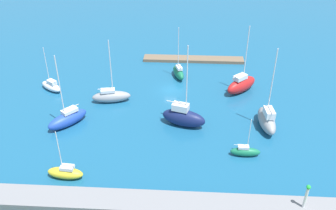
{
  "coord_description": "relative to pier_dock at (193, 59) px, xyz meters",
  "views": [
    {
      "loc": [
        -3.35,
        65.63,
        36.61
      ],
      "look_at": [
        0.0,
        8.46,
        1.5
      ],
      "focal_mm": 38.66,
      "sensor_mm": 36.0,
      "label": 1
    }
  ],
  "objects": [
    {
      "name": "water",
      "position": [
        4.8,
        14.97,
        -0.35
      ],
      "size": [
        160.0,
        160.0,
        0.0
      ],
      "primitive_type": "plane",
      "color": "#19567F",
      "rests_on": "ground"
    },
    {
      "name": "pier_dock",
      "position": [
        0.0,
        0.0,
        0.0
      ],
      "size": [
        24.08,
        3.16,
        0.71
      ],
      "primitive_type": "cube",
      "color": "brown",
      "rests_on": "ground"
    },
    {
      "name": "breakwater",
      "position": [
        4.8,
        47.17,
        0.37
      ],
      "size": [
        58.1,
        3.78,
        1.44
      ],
      "primitive_type": "cube",
      "color": "gray",
      "rests_on": "ground"
    },
    {
      "name": "harbor_beacon",
      "position": [
        -13.88,
        47.17,
        3.24
      ],
      "size": [
        0.56,
        0.56,
        3.73
      ],
      "color": "silver",
      "rests_on": "breakwater"
    },
    {
      "name": "sailboat_green_center_basin",
      "position": [
        3.34,
        9.14,
        0.9
      ],
      "size": [
        3.47,
        6.1,
        11.37
      ],
      "rotation": [
        0.0,
        0.0,
        5.03
      ],
      "color": "#19724C",
      "rests_on": "water"
    },
    {
      "name": "sailboat_gray_far_north",
      "position": [
        16.1,
        20.34,
        0.89
      ],
      "size": [
        7.75,
        3.7,
        12.77
      ],
      "rotation": [
        0.0,
        0.0,
        3.33
      ],
      "color": "gray",
      "rests_on": "water"
    },
    {
      "name": "sailboat_blue_west_end",
      "position": [
        22.2,
        28.75,
        0.99
      ],
      "size": [
        6.89,
        7.38,
        13.47
      ],
      "rotation": [
        0.0,
        0.0,
        0.85
      ],
      "color": "#2347B2",
      "rests_on": "water"
    },
    {
      "name": "sailboat_red_far_south",
      "position": [
        -9.68,
        14.84,
        1.34
      ],
      "size": [
        7.53,
        7.25,
        13.93
      ],
      "rotation": [
        0.0,
        0.0,
        3.89
      ],
      "color": "red",
      "rests_on": "water"
    },
    {
      "name": "sailboat_white_lone_south",
      "position": [
        29.39,
        16.43,
        0.61
      ],
      "size": [
        5.74,
        4.85,
        9.41
      ],
      "rotation": [
        0.0,
        0.0,
        5.67
      ],
      "color": "white",
      "rests_on": "water"
    },
    {
      "name": "sailboat_navy_east_end",
      "position": [
        1.84,
        27.63,
        1.39
      ],
      "size": [
        8.28,
        4.92,
        15.13
      ],
      "rotation": [
        0.0,
        0.0,
        2.85
      ],
      "color": "#141E4C",
      "rests_on": "water"
    },
    {
      "name": "sailboat_yellow_outer_mooring",
      "position": [
        18.61,
        42.05,
        0.57
      ],
      "size": [
        5.47,
        2.36,
        8.14
      ],
      "rotation": [
        0.0,
        0.0,
        6.2
      ],
      "color": "yellow",
      "rests_on": "water"
    },
    {
      "name": "sailboat_green_along_channel",
      "position": [
        -8.04,
        35.5,
        0.45
      ],
      "size": [
        4.7,
        1.45,
        6.84
      ],
      "rotation": [
        0.0,
        0.0,
        3.13
      ],
      "color": "#19724C",
      "rests_on": "water"
    },
    {
      "name": "sailboat_gray_off_beacon",
      "position": [
        -12.64,
        27.55,
        1.29
      ],
      "size": [
        3.09,
        7.91,
        14.71
      ],
      "rotation": [
        0.0,
        0.0,
        4.8
      ],
      "color": "gray",
      "rests_on": "water"
    },
    {
      "name": "mooring_buoy_red",
      "position": [
        -10.94,
        7.49,
        -0.01
      ],
      "size": [
        0.68,
        0.68,
        0.68
      ],
      "primitive_type": "sphere",
      "color": "red",
      "rests_on": "water"
    }
  ]
}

